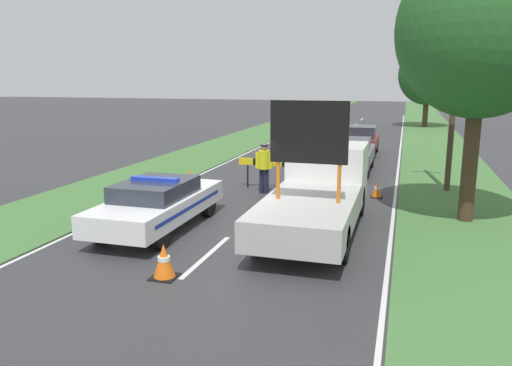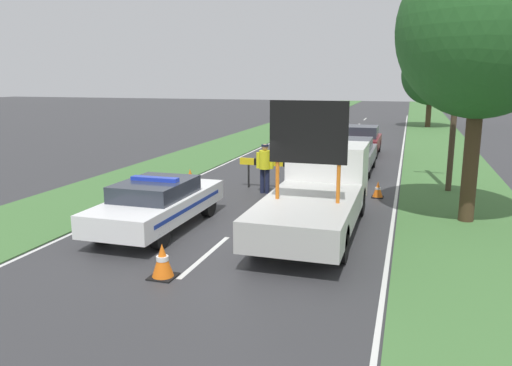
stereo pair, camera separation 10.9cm
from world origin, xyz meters
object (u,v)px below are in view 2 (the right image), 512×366
object	(u,v)px
traffic_cone_centre_front	(162,261)
utility_pole	(457,73)
roadside_tree_near_right	(431,74)
queued_car_van_white	(314,128)
police_officer	(265,164)
queued_car_suv_grey	(351,154)
traffic_cone_near_police	(194,184)
police_car	(158,203)
work_truck	(319,190)
traffic_cone_near_truck	(190,178)
pedestrian_civilian	(300,166)
roadside_tree_near_left	(483,30)
traffic_cone_lane_edge	(378,190)
road_barrier	(283,165)
queued_car_wagon_maroon	(362,140)
traffic_cone_behind_barrier	(348,185)

from	to	relation	value
traffic_cone_centre_front	utility_pole	size ratio (longest dim) A/B	0.09
roadside_tree_near_right	utility_pole	xyz separation A→B (m)	(0.02, -24.88, -0.15)
queued_car_van_white	police_officer	bearing A→B (deg)	94.62
queued_car_suv_grey	roadside_tree_near_right	xyz separation A→B (m)	(3.75, 21.97, 3.48)
traffic_cone_near_police	police_car	bearing A→B (deg)	-78.44
police_officer	queued_car_suv_grey	distance (m)	5.63
work_truck	traffic_cone_near_truck	size ratio (longest dim) A/B	9.27
pedestrian_civilian	roadside_tree_near_right	distance (m)	27.88
traffic_cone_near_police	roadside_tree_near_left	world-z (taller)	roadside_tree_near_left
queued_car_van_white	traffic_cone_lane_edge	bearing A→B (deg)	108.00
traffic_cone_lane_edge	queued_car_van_white	world-z (taller)	queued_car_van_white
traffic_cone_lane_edge	traffic_cone_near_police	bearing A→B (deg)	-169.51
traffic_cone_lane_edge	road_barrier	bearing A→B (deg)	175.56
traffic_cone_near_police	traffic_cone_lane_edge	distance (m)	6.32
queued_car_suv_grey	roadside_tree_near_right	world-z (taller)	roadside_tree_near_right
road_barrier	queued_car_wagon_maroon	distance (m)	9.66
traffic_cone_centre_front	road_barrier	bearing A→B (deg)	87.80
police_car	traffic_cone_near_police	xyz separation A→B (m)	(-0.85, 4.18, -0.40)
queued_car_van_white	roadside_tree_near_right	world-z (taller)	roadside_tree_near_right
work_truck	traffic_cone_behind_barrier	world-z (taller)	work_truck
queued_car_van_white	utility_pole	bearing A→B (deg)	117.92
police_officer	queued_car_wagon_maroon	xyz separation A→B (m)	(2.35, 10.22, -0.26)
queued_car_wagon_maroon	road_barrier	bearing A→B (deg)	78.72
road_barrier	roadside_tree_near_left	distance (m)	7.69
queued_car_wagon_maroon	roadside_tree_near_right	world-z (taller)	roadside_tree_near_right
queued_car_wagon_maroon	queued_car_van_white	distance (m)	7.09
work_truck	police_officer	world-z (taller)	work_truck
traffic_cone_lane_edge	queued_car_wagon_maroon	xyz separation A→B (m)	(-1.46, 9.74, 0.49)
traffic_cone_near_truck	queued_car_wagon_maroon	xyz separation A→B (m)	(5.25, 10.08, 0.43)
work_truck	traffic_cone_near_police	bearing A→B (deg)	-30.42
pedestrian_civilian	traffic_cone_lane_edge	xyz separation A→B (m)	(2.52, 0.69, -0.78)
queued_car_van_white	queued_car_wagon_maroon	bearing A→B (deg)	121.20
road_barrier	traffic_cone_near_truck	xyz separation A→B (m)	(-3.36, -0.60, -0.57)
police_officer	traffic_cone_near_truck	distance (m)	2.98
pedestrian_civilian	traffic_cone_near_truck	world-z (taller)	pedestrian_civilian
traffic_cone_lane_edge	pedestrian_civilian	bearing A→B (deg)	-164.72
traffic_cone_near_police	queued_car_wagon_maroon	world-z (taller)	queued_car_wagon_maroon
police_car	roadside_tree_near_left	size ratio (longest dim) A/B	0.65
traffic_cone_centre_front	traffic_cone_behind_barrier	distance (m)	8.79
queued_car_suv_grey	utility_pole	size ratio (longest dim) A/B	0.53
police_car	roadside_tree_near_right	xyz separation A→B (m)	(7.68, 31.91, 3.54)
queued_car_suv_grey	roadside_tree_near_left	world-z (taller)	roadside_tree_near_left
queued_car_suv_grey	queued_car_van_white	size ratio (longest dim) A/B	1.03
queued_car_suv_grey	utility_pole	distance (m)	5.81
traffic_cone_behind_barrier	road_barrier	bearing A→B (deg)	174.48
traffic_cone_near_police	roadside_tree_near_left	bearing A→B (deg)	-7.02
traffic_cone_lane_edge	roadside_tree_near_right	size ratio (longest dim) A/B	0.08
police_officer	traffic_cone_behind_barrier	size ratio (longest dim) A/B	2.42
queued_car_van_white	road_barrier	bearing A→B (deg)	96.54
utility_pole	queued_car_suv_grey	bearing A→B (deg)	142.32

